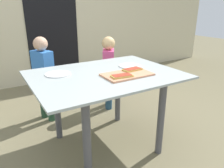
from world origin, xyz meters
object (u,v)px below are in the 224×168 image
Objects in this scene: cutting_board at (127,74)px; child_left at (44,75)px; child_right at (109,68)px; pizza_slice_near_left at (122,76)px; plate_white_left at (58,74)px; dining_table at (106,87)px; plate_white_right at (130,66)px; pizza_slice_far_right at (132,69)px.

child_left is at bearing 116.60° from cutting_board.
child_right is (0.82, -0.09, -0.02)m from child_left.
pizza_slice_near_left reaches higher than plate_white_left.
child_left reaches higher than dining_table.
child_right is at bearing 66.27° from pizza_slice_near_left.
plate_white_right is 0.72m from plate_white_left.
child_right reaches higher than dining_table.
plate_white_left is (-0.43, 0.39, -0.02)m from pizza_slice_near_left.
cutting_board is 0.31m from plate_white_right.
plate_white_left is 0.23× the size of child_left.
dining_table is 0.24m from cutting_board.
dining_table is at bearing 161.31° from pizza_slice_far_right.
child_left reaches higher than plate_white_left.
pizza_slice_far_right is at bearing -23.98° from plate_white_left.
plate_white_left is at bearing 146.69° from cutting_board.
plate_white_left is at bearing 171.79° from plate_white_right.
cutting_board is 0.44× the size of child_right.
dining_table is 7.04× the size of pizza_slice_far_right.
plate_white_left is at bearing -146.39° from child_right.
pizza_slice_near_left is at bearing -68.67° from child_left.
child_right reaches higher than plate_white_right.
plate_white_left reaches higher than dining_table.
dining_table is at bearing 133.52° from cutting_board.
plate_white_right is 0.24× the size of child_right.
dining_table is 0.45m from plate_white_left.
cutting_board is at bearing -129.82° from plate_white_right.
child_left is at bearing 112.96° from dining_table.
pizza_slice_near_left is 0.83× the size of plate_white_right.
child_right is at bearing 78.74° from plate_white_right.
child_left is (-0.60, 0.93, -0.21)m from pizza_slice_far_right.
pizza_slice_near_left is at bearing -113.73° from child_right.
pizza_slice_near_left reaches higher than cutting_board.
pizza_slice_far_right is at bearing -118.75° from plate_white_right.
cutting_board is 1.89× the size of plate_white_right.
cutting_board is 0.12m from pizza_slice_far_right.
child_right is (0.42, 0.95, -0.22)m from pizza_slice_near_left.
pizza_slice_near_left is at bearing -134.87° from plate_white_right.
pizza_slice_far_right is 0.18× the size of child_left.
pizza_slice_far_right is (0.19, 0.12, 0.00)m from pizza_slice_near_left.
cutting_board is (0.14, -0.14, 0.14)m from dining_table.
plate_white_right is at bearing -101.26° from child_right.
pizza_slice_near_left reaches higher than plate_white_right.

